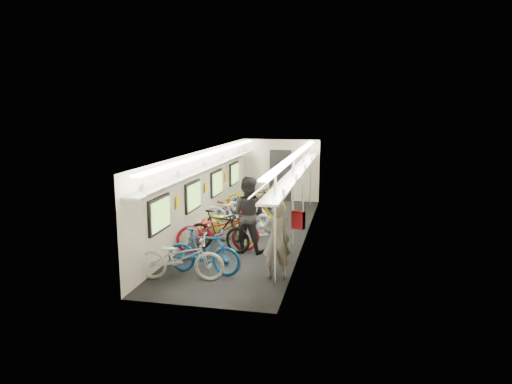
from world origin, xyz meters
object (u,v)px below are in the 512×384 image
at_px(bicycle_0, 181,257).
at_px(bicycle_1, 204,251).
at_px(passenger_mid, 247,215).
at_px(backpack, 298,220).
at_px(passenger_near, 277,240).

xyz_separation_m(bicycle_0, bicycle_1, (0.37, 0.42, 0.03)).
height_order(passenger_mid, backpack, passenger_mid).
relative_size(passenger_near, backpack, 4.39).
relative_size(bicycle_0, backpack, 4.87).
distance_m(bicycle_0, bicycle_1, 0.56).
height_order(bicycle_1, backpack, backpack).
bearing_deg(bicycle_0, bicycle_1, -48.45).
relative_size(passenger_near, passenger_mid, 0.87).
distance_m(passenger_near, backpack, 0.64).
distance_m(bicycle_0, passenger_near, 2.06).
relative_size(bicycle_1, passenger_near, 1.03).
distance_m(bicycle_0, passenger_mid, 2.40).
relative_size(bicycle_0, bicycle_1, 1.08).
bearing_deg(bicycle_1, backpack, -80.50).
relative_size(bicycle_0, passenger_mid, 0.96).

